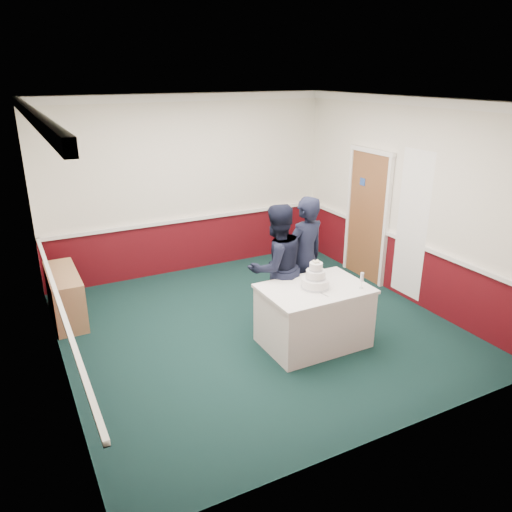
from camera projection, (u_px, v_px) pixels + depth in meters
name	position (u px, v px, depth m)	size (l,w,h in m)	color
ground	(258.00, 327.00, 6.88)	(5.00, 5.00, 0.00)	black
room_shell	(242.00, 178.00, 6.74)	(5.00, 5.00, 3.00)	white
sideboard	(65.00, 296.00, 7.02)	(0.41, 1.20, 0.70)	#9B6F4B
cake_table	(314.00, 315.00, 6.35)	(1.32, 0.92, 0.79)	white
wedding_cake	(315.00, 279.00, 6.18)	(0.35, 0.35, 0.36)	white
cake_knife	(322.00, 294.00, 6.04)	(0.01, 0.22, 0.01)	silver
champagne_flute	(362.00, 278.00, 6.15)	(0.05, 0.05, 0.21)	silver
person_man	(276.00, 267.00, 6.65)	(0.84, 0.66, 1.73)	black
person_woman	(304.00, 259.00, 6.90)	(0.65, 0.42, 1.77)	black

